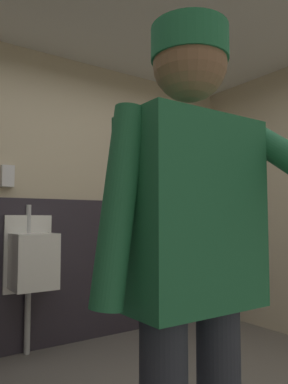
{
  "coord_description": "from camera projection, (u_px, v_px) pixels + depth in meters",
  "views": [
    {
      "loc": [
        -1.25,
        -1.56,
        1.12
      ],
      "look_at": [
        -0.24,
        -0.1,
        1.25
      ],
      "focal_mm": 34.77,
      "sensor_mm": 36.0,
      "label": 1
    }
  ],
  "objects": [
    {
      "name": "person",
      "position": [
        193.0,
        248.0,
        1.14
      ],
      "size": [
        0.65,
        0.6,
        1.73
      ],
      "color": "#2D3342",
      "rests_on": "ground_plane"
    },
    {
      "name": "urinal_solo",
      "position": [
        32.0,
        260.0,
        3.06
      ],
      "size": [
        0.4,
        0.34,
        1.24
      ],
      "color": "white",
      "rests_on": "ground_plane"
    },
    {
      "name": "wainscot_band_back",
      "position": [
        54.0,
        272.0,
        3.31
      ],
      "size": [
        3.97,
        0.03,
        1.3
      ],
      "primitive_type": "cube",
      "color": "#2D2833",
      "rests_on": "ground_plane"
    },
    {
      "name": "wall_back",
      "position": [
        52.0,
        197.0,
        3.42
      ],
      "size": [
        4.57,
        0.12,
        2.64
      ],
      "primitive_type": "cube",
      "color": "beige",
      "rests_on": "ground_plane"
    },
    {
      "name": "soap_dispenser",
      "position": [
        7.0,
        176.0,
        3.1
      ],
      "size": [
        0.1,
        0.07,
        0.18
      ],
      "primitive_type": "cube",
      "color": "silver"
    }
  ]
}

